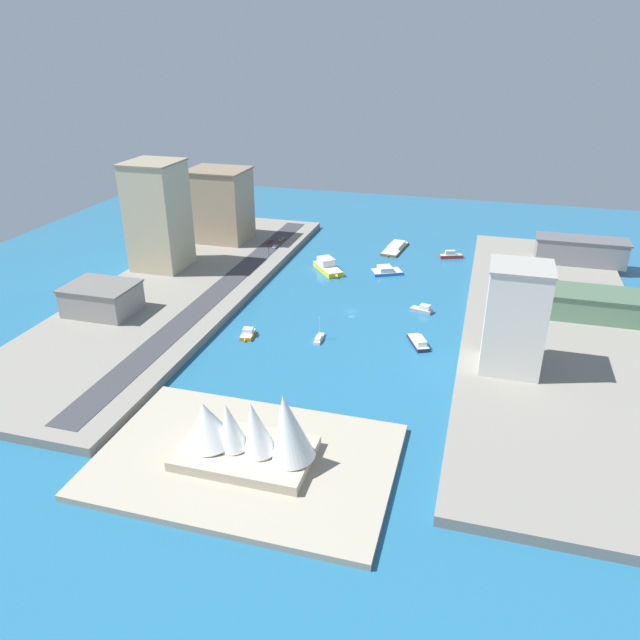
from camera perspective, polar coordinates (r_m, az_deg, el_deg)
ground_plane at (r=264.66m, az=3.00°, el=0.83°), size 440.00×440.00×0.00m
quay_west at (r=260.61m, az=21.19°, el=-0.95°), size 70.00×240.00×3.30m
quay_east at (r=292.21m, az=-13.16°, el=2.94°), size 70.00×240.00×3.30m
peninsula_point at (r=175.18m, az=-7.03°, el=-13.05°), size 82.95×55.88×2.00m
road_strip at (r=282.41m, az=-9.43°, el=2.87°), size 11.31×228.00×0.15m
sailboat_small_white at (r=238.78m, az=-0.09°, el=-1.73°), size 2.95×10.12×10.16m
patrol_launch_navy at (r=238.07m, az=9.32°, el=-2.06°), size 10.56×15.06×3.49m
barge_flat_brown at (r=346.11m, az=7.15°, el=6.83°), size 12.25×28.01×3.08m
yacht_sleek_gray at (r=266.83m, az=9.67°, el=1.02°), size 10.71×5.98×3.64m
water_taxi_orange at (r=243.27m, az=-6.84°, el=-1.30°), size 5.93×10.46×3.36m
ferry_yellow_fast at (r=310.74m, az=0.72°, el=5.10°), size 19.70×22.02×6.27m
tugboat_red at (r=337.28m, az=12.33°, el=6.00°), size 13.61×7.41×4.30m
catamaran_blue at (r=309.26m, az=6.29°, el=4.66°), size 17.34×14.62×3.77m
hotel_broad_white at (r=215.30m, az=17.99°, el=0.17°), size 20.65×19.30×38.10m
apartment_midrise_tan at (r=351.51m, az=-9.46°, el=10.73°), size 32.37×28.33×39.98m
terminal_long_green at (r=274.53m, az=24.42°, el=1.39°), size 40.99×20.20×10.71m
office_block_beige at (r=310.90m, az=-15.09°, el=9.54°), size 25.05×26.54×52.68m
warehouse_low_gray at (r=338.61m, az=23.44°, el=6.05°), size 45.29×15.82×13.04m
carpark_squat_concrete at (r=269.56m, az=-19.97°, el=1.93°), size 28.55×22.47×12.24m
sedan_silver at (r=336.84m, az=-4.28°, el=6.97°), size 2.03×4.81×1.41m
pickup_red at (r=346.56m, az=-4.78°, el=7.48°), size 2.09×4.37×1.52m
taxi_yellow_cab at (r=349.72m, az=-3.67°, el=7.68°), size 1.98×5.03×1.42m
traffic_light_waterfront at (r=319.51m, az=-4.88°, el=6.59°), size 0.36×0.36×6.50m
opera_landmark at (r=169.09m, az=-6.86°, el=-10.57°), size 39.01×23.16×23.28m
park_tree_cluster at (r=275.24m, az=21.54°, el=2.32°), size 18.97×12.66×10.15m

